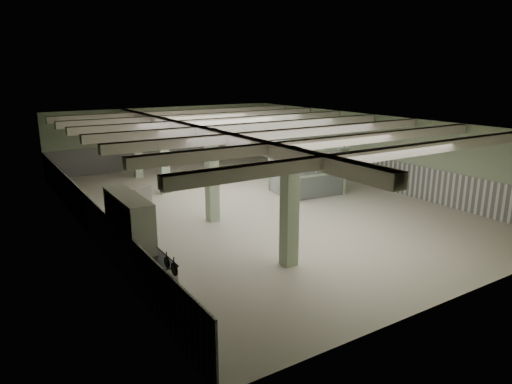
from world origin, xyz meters
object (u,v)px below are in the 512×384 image
walkin_cooler (131,232)px  filing_cabinet (330,175)px  prep_counter (134,255)px  guard_booth (307,159)px

walkin_cooler → filing_cabinet: (11.60, 4.70, -0.63)m
prep_counter → filing_cabinet: filing_cabinet is taller
guard_booth → filing_cabinet: guard_booth is taller
prep_counter → walkin_cooler: walkin_cooler is taller
walkin_cooler → guard_booth: 10.85m
guard_booth → filing_cabinet: (1.70, 0.25, -1.06)m
guard_booth → filing_cabinet: size_ratio=2.69×
walkin_cooler → filing_cabinet: size_ratio=2.24×
walkin_cooler → guard_booth: (9.89, 4.44, 0.43)m
guard_booth → walkin_cooler: bearing=-150.8°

